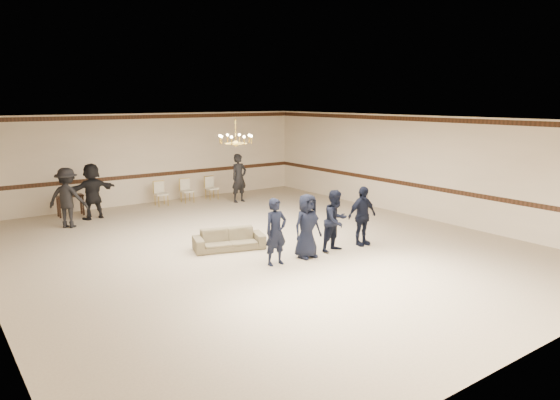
{
  "coord_description": "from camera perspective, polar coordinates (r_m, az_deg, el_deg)",
  "views": [
    {
      "loc": [
        -6.84,
        -10.45,
        3.69
      ],
      "look_at": [
        0.35,
        -0.5,
        1.25
      ],
      "focal_mm": 32.6,
      "sensor_mm": 36.0,
      "label": 1
    }
  ],
  "objects": [
    {
      "name": "chair_rail",
      "position": [
        18.92,
        -14.28,
        2.73
      ],
      "size": [
        12.0,
        0.02,
        0.14
      ],
      "primitive_type": "cube",
      "color": "#391E11",
      "rests_on": "wall_back"
    },
    {
      "name": "chandelier",
      "position": [
        13.37,
        -5.02,
        7.71
      ],
      "size": [
        0.94,
        0.94,
        0.89
      ],
      "primitive_type": null,
      "color": "gold",
      "rests_on": "ceiling"
    },
    {
      "name": "boy_a",
      "position": [
        11.42,
        -0.47,
        -3.58
      ],
      "size": [
        0.56,
        0.37,
        1.53
      ],
      "primitive_type": "imported",
      "rotation": [
        0.0,
        0.0,
        -0.01
      ],
      "color": "black",
      "rests_on": "floor"
    },
    {
      "name": "banquet_chair_left",
      "position": [
        18.31,
        -13.19,
        0.68
      ],
      "size": [
        0.43,
        0.43,
        0.85
      ],
      "primitive_type": null,
      "rotation": [
        0.0,
        0.0,
        -0.06
      ],
      "color": "beige",
      "rests_on": "floor"
    },
    {
      "name": "boy_b",
      "position": [
        11.95,
        3.06,
        -2.93
      ],
      "size": [
        0.76,
        0.5,
        1.53
      ],
      "primitive_type": "imported",
      "rotation": [
        0.0,
        0.0,
        0.02
      ],
      "color": "black",
      "rests_on": "floor"
    },
    {
      "name": "adult_right",
      "position": [
        18.49,
        -4.61,
        2.47
      ],
      "size": [
        0.69,
        0.49,
        1.76
      ],
      "primitive_type": "imported",
      "rotation": [
        0.0,
        0.0,
        0.12
      ],
      "color": "black",
      "rests_on": "floor"
    },
    {
      "name": "console_table",
      "position": [
        17.62,
        -22.45,
        -0.58
      ],
      "size": [
        0.81,
        0.35,
        0.68
      ],
      "primitive_type": "cube",
      "rotation": [
        0.0,
        0.0,
        0.01
      ],
      "color": "black",
      "rests_on": "floor"
    },
    {
      "name": "adult_mid",
      "position": [
        16.86,
        -20.33,
        0.94
      ],
      "size": [
        1.69,
        0.76,
        1.76
      ],
      "primitive_type": "imported",
      "rotation": [
        0.0,
        0.0,
        3.29
      ],
      "color": "black",
      "rests_on": "floor"
    },
    {
      "name": "boy_d",
      "position": [
        13.12,
        9.2,
        -1.77
      ],
      "size": [
        0.91,
        0.4,
        1.53
      ],
      "primitive_type": "imported",
      "rotation": [
        0.0,
        0.0,
        -0.03
      ],
      "color": "black",
      "rests_on": "floor"
    },
    {
      "name": "boy_c",
      "position": [
        12.52,
        6.27,
        -2.33
      ],
      "size": [
        0.82,
        0.68,
        1.53
      ],
      "primitive_type": "imported",
      "rotation": [
        0.0,
        0.0,
        0.14
      ],
      "color": "black",
      "rests_on": "floor"
    },
    {
      "name": "banquet_chair_right",
      "position": [
        19.15,
        -7.67,
        1.33
      ],
      "size": [
        0.43,
        0.43,
        0.85
      ],
      "primitive_type": null,
      "rotation": [
        0.0,
        0.0,
        0.05
      ],
      "color": "beige",
      "rests_on": "floor"
    },
    {
      "name": "crown_molding",
      "position": [
        18.74,
        -14.58,
        9.03
      ],
      "size": [
        12.0,
        0.02,
        0.14
      ],
      "primitive_type": "cube",
      "color": "#391E11",
      "rests_on": "wall_back"
    },
    {
      "name": "settee",
      "position": [
        12.76,
        -5.74,
        -4.42
      ],
      "size": [
        1.87,
        1.16,
        0.51
      ],
      "primitive_type": "imported",
      "rotation": [
        0.0,
        0.0,
        -0.29
      ],
      "color": "brown",
      "rests_on": "floor"
    },
    {
      "name": "banquet_chair_mid",
      "position": [
        18.71,
        -10.37,
        1.01
      ],
      "size": [
        0.43,
        0.43,
        0.85
      ],
      "primitive_type": null,
      "rotation": [
        0.0,
        0.0,
        -0.05
      ],
      "color": "beige",
      "rests_on": "floor"
    },
    {
      "name": "adult_left",
      "position": [
        15.98,
        -22.74,
        0.23
      ],
      "size": [
        1.29,
        1.23,
        1.76
      ],
      "primitive_type": "imported",
      "rotation": [
        0.0,
        0.0,
        2.45
      ],
      "color": "black",
      "rests_on": "floor"
    },
    {
      "name": "room",
      "position": [
        12.67,
        -2.59,
        1.74
      ],
      "size": [
        12.01,
        14.01,
        3.21
      ],
      "color": "#C6B698",
      "rests_on": "ground"
    }
  ]
}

